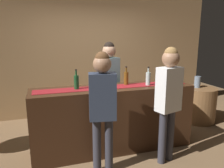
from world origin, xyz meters
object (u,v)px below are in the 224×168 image
(wine_bottle_green, at_px, (76,82))
(wine_glass_mid_counter, at_px, (158,79))
(customer_sipping, at_px, (169,94))
(wine_glass_far_end, at_px, (168,78))
(wine_glass_near_customer, at_px, (105,82))
(customer_browsing, at_px, (103,101))
(bartender, at_px, (109,78))
(vase_on_side_table, at_px, (197,82))
(round_side_table, at_px, (199,105))
(wine_bottle_amber, at_px, (126,78))
(wine_bottle_clear, at_px, (148,79))

(wine_bottle_green, distance_m, wine_glass_mid_counter, 1.30)
(customer_sipping, bearing_deg, wine_glass_far_end, 43.24)
(wine_glass_near_customer, xyz_separation_m, wine_glass_mid_counter, (0.89, 0.03, 0.00))
(customer_browsing, bearing_deg, bartender, 79.68)
(wine_glass_far_end, xyz_separation_m, vase_on_side_table, (1.17, 0.73, -0.28))
(customer_sipping, bearing_deg, round_side_table, 21.73)
(wine_bottle_amber, bearing_deg, wine_glass_near_customer, -154.70)
(wine_bottle_clear, distance_m, round_side_table, 1.85)
(round_side_table, distance_m, vase_on_side_table, 0.50)
(wine_glass_mid_counter, bearing_deg, wine_bottle_amber, 160.91)
(wine_bottle_green, height_order, wine_glass_near_customer, wine_bottle_green)
(wine_glass_mid_counter, bearing_deg, wine_glass_near_customer, -178.38)
(wine_bottle_amber, relative_size, wine_glass_far_end, 2.10)
(wine_glass_near_customer, bearing_deg, wine_glass_far_end, 0.44)
(bartender, distance_m, customer_sipping, 1.28)
(wine_glass_near_customer, bearing_deg, wine_bottle_clear, 3.32)
(customer_browsing, bearing_deg, vase_on_side_table, 37.14)
(bartender, distance_m, customer_browsing, 1.24)
(wine_bottle_green, relative_size, wine_bottle_amber, 1.00)
(wine_bottle_clear, relative_size, wine_glass_near_customer, 2.10)
(vase_on_side_table, bearing_deg, bartender, -178.40)
(round_side_table, height_order, vase_on_side_table, vase_on_side_table)
(vase_on_side_table, bearing_deg, wine_bottle_amber, -163.57)
(wine_bottle_green, distance_m, customer_browsing, 0.66)
(bartender, relative_size, round_side_table, 2.32)
(wine_bottle_clear, relative_size, vase_on_side_table, 1.26)
(wine_bottle_clear, relative_size, customer_sipping, 0.18)
(vase_on_side_table, bearing_deg, customer_browsing, -153.37)
(wine_glass_near_customer, relative_size, customer_sipping, 0.09)
(wine_glass_near_customer, height_order, wine_glass_mid_counter, same)
(customer_browsing, distance_m, round_side_table, 2.78)
(wine_bottle_clear, height_order, round_side_table, wine_bottle_clear)
(wine_bottle_amber, distance_m, customer_sipping, 0.79)
(wine_glass_near_customer, distance_m, wine_glass_mid_counter, 0.89)
(wine_bottle_amber, bearing_deg, wine_bottle_green, -175.07)
(round_side_table, bearing_deg, wine_bottle_amber, -165.78)
(wine_bottle_green, bearing_deg, round_side_table, 11.46)
(wine_glass_mid_counter, xyz_separation_m, vase_on_side_table, (1.35, 0.71, -0.28))
(customer_browsing, bearing_deg, wine_glass_far_end, 31.75)
(customer_sipping, relative_size, round_side_table, 2.26)
(wine_bottle_amber, relative_size, customer_browsing, 0.19)
(customer_sipping, relative_size, vase_on_side_table, 6.97)
(wine_bottle_amber, distance_m, round_side_table, 2.09)
(wine_bottle_green, xyz_separation_m, customer_browsing, (0.24, -0.60, -0.15))
(wine_bottle_green, xyz_separation_m, wine_bottle_amber, (0.82, 0.07, 0.00))
(wine_bottle_green, bearing_deg, customer_browsing, -68.44)
(wine_bottle_amber, bearing_deg, wine_glass_far_end, -15.42)
(wine_glass_mid_counter, height_order, customer_browsing, customer_browsing)
(wine_bottle_amber, xyz_separation_m, wine_glass_near_customer, (-0.41, -0.19, -0.01))
(wine_glass_far_end, height_order, vase_on_side_table, wine_glass_far_end)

